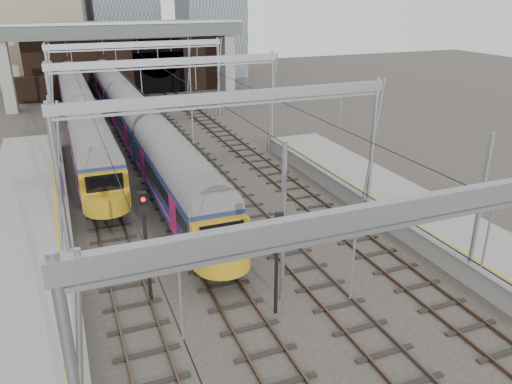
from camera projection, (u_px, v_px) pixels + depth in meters
name	position (u px, v px, depth m)	size (l,w,h in m)	color
ground	(303.00, 326.00, 19.61)	(160.00, 160.00, 0.00)	#38332D
platform_left	(20.00, 338.00, 18.05)	(4.32, 55.00, 1.12)	gray
tracks	(199.00, 193.00, 32.53)	(14.40, 80.00, 0.22)	#4C3828
overhead_line	(170.00, 77.00, 35.70)	(16.80, 80.00, 8.00)	gray
retaining_wall	(129.00, 60.00, 63.26)	(28.00, 2.75, 9.00)	#301E15
overbridge	(122.00, 40.00, 56.58)	(28.00, 3.00, 9.25)	gray
train_main	(122.00, 102.00, 47.92)	(2.66, 61.56, 4.62)	black
train_second	(78.00, 105.00, 46.98)	(2.67, 46.31, 4.64)	black
signal_near_left	(145.00, 234.00, 20.14)	(0.36, 0.47, 4.97)	black
signal_near_centre	(277.00, 251.00, 19.29)	(0.35, 0.46, 4.55)	black
equip_cover_a	(223.00, 268.00, 23.60)	(0.94, 0.66, 0.11)	blue
equip_cover_b	(210.00, 264.00, 24.01)	(0.96, 0.68, 0.11)	blue
equip_cover_c	(337.00, 217.00, 29.00)	(0.78, 0.55, 0.09)	blue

